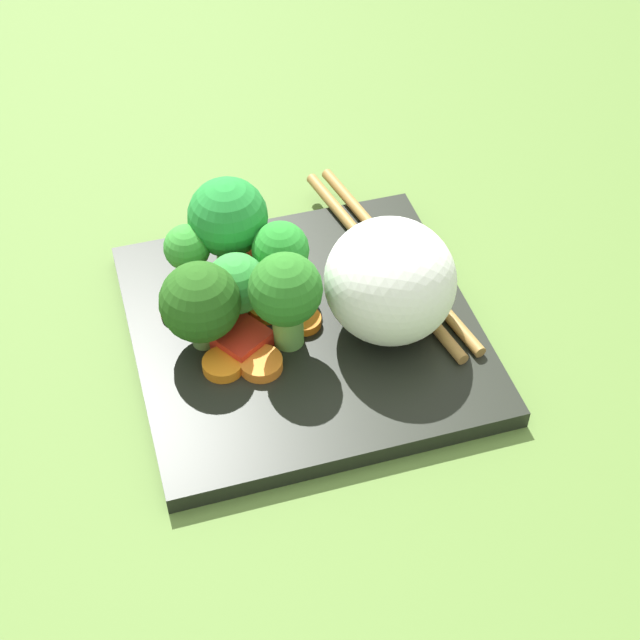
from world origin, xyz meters
TOP-DOWN VIEW (x-y plane):
  - ground_plane at (0.00, 0.00)cm, footprint 110.00×110.00cm
  - square_plate at (0.00, 0.00)cm, footprint 23.82×23.82cm
  - rice_mound at (1.53, 5.48)cm, footprint 10.13×10.01cm
  - broccoli_floret_0 at (-1.65, -4.17)cm, footprint 4.14×4.14cm
  - broccoli_floret_1 at (-6.02, -6.76)cm, footprint 3.27×3.27cm
  - broccoli_floret_2 at (1.60, -1.51)cm, footprint 4.79×4.79cm
  - broccoli_floret_3 at (-3.77, -0.67)cm, footprint 3.97×3.97cm
  - broccoli_floret_4 at (-0.21, -6.83)cm, footprint 5.34×5.34cm
  - broccoli_floret_5 at (-7.00, -3.64)cm, footprint 5.62×5.62cm
  - carrot_slice_0 at (-3.52, -5.78)cm, footprint 2.80×2.80cm
  - carrot_slice_1 at (-3.19, -8.27)cm, footprint 2.80×2.80cm
  - carrot_slice_2 at (-1.77, -2.20)cm, footprint 3.65×3.65cm
  - carrot_slice_3 at (2.61, -6.06)cm, footprint 3.84×3.84cm
  - carrot_slice_4 at (-0.22, 0.34)cm, footprint 3.25×3.25cm
  - carrot_slice_5 at (3.17, -3.65)cm, footprint 3.52×3.52cm
  - pepper_chunk_0 at (-5.54, -1.85)cm, footprint 3.68×3.68cm
  - pepper_chunk_1 at (1.01, -4.47)cm, footprint 4.30×4.34cm
  - pepper_chunk_2 at (-4.07, -3.24)cm, footprint 2.72×2.41cm
  - chopstick_pair at (-4.61, 7.46)cm, footprint 21.82×7.01cm

SIDE VIEW (x-z plane):
  - ground_plane at x=0.00cm, z-range -2.00..0.00cm
  - square_plate at x=0.00cm, z-range 0.00..1.36cm
  - carrot_slice_4 at x=-0.22cm, z-range 1.36..2.00cm
  - carrot_slice_1 at x=-3.19cm, z-range 1.36..2.01cm
  - carrot_slice_3 at x=2.61cm, z-range 1.36..2.11cm
  - carrot_slice_5 at x=3.17cm, z-range 1.36..2.13cm
  - carrot_slice_0 at x=-3.52cm, z-range 1.36..2.15cm
  - carrot_slice_2 at x=-1.77cm, z-range 1.36..2.16cm
  - chopstick_pair at x=-4.61cm, z-range 1.36..2.18cm
  - pepper_chunk_1 at x=1.01cm, z-range 1.36..2.63cm
  - pepper_chunk_0 at x=-5.54cm, z-range 1.36..2.75cm
  - pepper_chunk_2 at x=-4.07cm, z-range 1.36..3.12cm
  - broccoli_floret_1 at x=-6.02cm, z-range 2.00..6.99cm
  - broccoli_floret_0 at x=-1.65cm, z-range 1.80..7.27cm
  - broccoli_floret_3 at x=-3.77cm, z-range 2.06..7.81cm
  - broccoli_floret_4 at x=-0.21cm, z-range 1.84..8.31cm
  - rice_mound at x=1.53cm, z-range 1.36..9.64cm
  - broccoli_floret_5 at x=-7.00cm, z-range 2.04..9.54cm
  - broccoli_floret_2 at x=1.60cm, z-range 2.30..9.94cm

